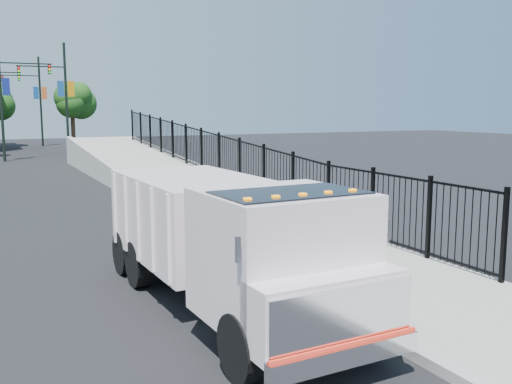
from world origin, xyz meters
name	(u,v)px	position (x,y,z in m)	size (l,w,h in m)	color
ground	(288,285)	(0.00, 0.00, 0.00)	(120.00, 120.00, 0.00)	black
sidewalk	(437,298)	(1.93, -2.00, 0.06)	(3.55, 12.00, 0.12)	#9E998E
curb	(348,314)	(0.00, -2.00, 0.08)	(0.30, 12.00, 0.16)	#ADAAA3
ramp	(157,183)	(2.12, 16.00, 0.00)	(3.95, 24.00, 1.70)	#9E998E
iron_fence	(219,171)	(3.55, 12.00, 0.90)	(0.10, 28.00, 1.80)	black
truck	(228,236)	(-1.62, -0.82, 1.31)	(2.45, 6.88, 2.33)	black
worker	(357,242)	(0.98, -0.87, 0.95)	(0.60, 0.40, 1.66)	#4F051E
debris	(374,289)	(1.03, -1.36, 0.16)	(0.33, 0.33, 0.08)	silver
light_pole_0	(6,93)	(-3.31, 31.01, 4.36)	(3.78, 0.22, 8.00)	black
light_pole_1	(62,95)	(0.45, 33.48, 4.36)	(3.78, 0.22, 8.00)	black
light_pole_3	(37,98)	(-0.03, 45.98, 4.36)	(3.78, 0.22, 8.00)	black
tree_1	(72,102)	(2.31, 41.39, 3.94)	(2.47, 2.47, 5.24)	#382314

